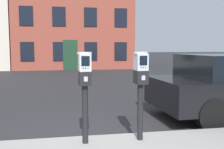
{
  "coord_description": "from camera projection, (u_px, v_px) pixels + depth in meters",
  "views": [
    {
      "loc": [
        -0.54,
        -3.92,
        1.58
      ],
      "look_at": [
        0.15,
        -0.02,
        1.16
      ],
      "focal_mm": 41.59,
      "sensor_mm": 36.0,
      "label": 1
    }
  ],
  "objects": [
    {
      "name": "ground_plane",
      "position": [
        103.0,
        148.0,
        4.1
      ],
      "size": [
        160.0,
        160.0,
        0.0
      ],
      "primitive_type": "plane",
      "color": "#28282B"
    },
    {
      "name": "parking_meter_near_kerb",
      "position": [
        85.0,
        81.0,
        3.82
      ],
      "size": [
        0.23,
        0.26,
        1.37
      ],
      "rotation": [
        0.0,
        0.0,
        -1.51
      ],
      "color": "black",
      "rests_on": "sidewalk_slab"
    },
    {
      "name": "parking_meter_twin_adjacent",
      "position": [
        141.0,
        80.0,
        3.97
      ],
      "size": [
        0.23,
        0.26,
        1.37
      ],
      "rotation": [
        0.0,
        0.0,
        -1.51
      ],
      "color": "black",
      "rests_on": "sidewalk_slab"
    },
    {
      "name": "townhouse_brownstone",
      "position": [
        73.0,
        7.0,
        20.57
      ],
      "size": [
        8.57,
        6.08,
        9.46
      ],
      "color": "brown",
      "rests_on": "ground_plane"
    }
  ]
}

